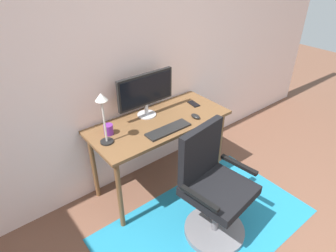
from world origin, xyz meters
TOP-DOWN VIEW (x-y plane):
  - wall_back at (0.00, 2.20)m, footprint 6.00×0.10m
  - area_rug at (0.07, 1.12)m, footprint 1.89×1.10m
  - desk at (0.09, 1.83)m, footprint 1.34×0.60m
  - monitor at (0.06, 1.99)m, footprint 0.58×0.18m
  - keyboard at (0.05, 1.65)m, footprint 0.43×0.13m
  - computer_mouse at (0.39, 1.66)m, footprint 0.06×0.10m
  - coffee_cup at (-0.39, 1.92)m, footprint 0.08×0.08m
  - cell_phone at (0.56, 1.87)m, footprint 0.09×0.15m
  - desk_lamp at (-0.46, 1.82)m, footprint 0.11×0.11m
  - office_chair at (0.06, 1.08)m, footprint 0.60×0.54m

SIDE VIEW (x-z plane):
  - area_rug at x=0.07m, z-range 0.00..0.01m
  - office_chair at x=0.06m, z-range -0.07..0.93m
  - desk at x=0.09m, z-range 0.29..1.06m
  - cell_phone at x=0.56m, z-range 0.76..0.77m
  - keyboard at x=0.05m, z-range 0.76..0.78m
  - computer_mouse at x=0.39m, z-range 0.76..0.80m
  - coffee_cup at x=-0.39m, z-range 0.76..0.86m
  - monitor at x=0.06m, z-range 0.81..1.23m
  - desk_lamp at x=-0.46m, z-range 0.85..1.30m
  - wall_back at x=0.00m, z-range 0.00..2.60m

